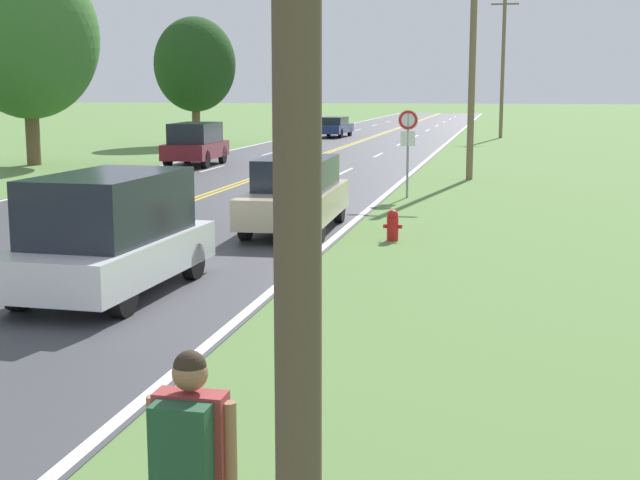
{
  "coord_description": "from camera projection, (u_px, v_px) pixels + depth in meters",
  "views": [
    {
      "loc": [
        9.1,
        -0.25,
        3.25
      ],
      "look_at": [
        6.62,
        11.45,
        1.22
      ],
      "focal_mm": 50.0,
      "sensor_mm": 36.0,
      "label": 1
    }
  ],
  "objects": [
    {
      "name": "car_maroon_suv_mid_near",
      "position": [
        196.0,
        143.0,
        37.85
      ],
      "size": [
        2.0,
        4.2,
        1.82
      ],
      "rotation": [
        0.0,
        0.0,
        1.61
      ],
      "color": "black",
      "rests_on": "ground"
    },
    {
      "name": "tree_mid_treeline",
      "position": [
        28.0,
        37.0,
        37.54
      ],
      "size": [
        5.98,
        5.98,
        8.84
      ],
      "color": "brown",
      "rests_on": "ground"
    },
    {
      "name": "car_champagne_sedan_approaching",
      "position": [
        296.0,
        194.0,
        20.53
      ],
      "size": [
        1.99,
        4.75,
        1.69
      ],
      "rotation": [
        0.0,
        0.0,
        -1.53
      ],
      "color": "black",
      "rests_on": "ground"
    },
    {
      "name": "utility_pole_far",
      "position": [
        503.0,
        65.0,
        58.75
      ],
      "size": [
        1.8,
        0.24,
        9.31
      ],
      "color": "brown",
      "rests_on": "ground"
    },
    {
      "name": "traffic_sign",
      "position": [
        408.0,
        132.0,
        26.54
      ],
      "size": [
        0.6,
        0.1,
        2.63
      ],
      "color": "gray",
      "rests_on": "ground"
    },
    {
      "name": "fire_hydrant",
      "position": [
        393.0,
        225.0,
        19.25
      ],
      "size": [
        0.41,
        0.25,
        0.68
      ],
      "color": "red",
      "rests_on": "ground"
    },
    {
      "name": "car_white_van_nearest",
      "position": [
        111.0,
        233.0,
        14.13
      ],
      "size": [
        2.02,
        4.37,
        1.94
      ],
      "rotation": [
        0.0,
        0.0,
        -1.61
      ],
      "color": "black",
      "rests_on": "ground"
    },
    {
      "name": "utility_pole_midground",
      "position": [
        473.0,
        37.0,
        31.46
      ],
      "size": [
        1.8,
        0.24,
        9.76
      ],
      "color": "brown",
      "rests_on": "ground"
    },
    {
      "name": "tree_behind_sign",
      "position": [
        195.0,
        65.0,
        51.51
      ],
      "size": [
        4.72,
        4.72,
        7.35
      ],
      "color": "brown",
      "rests_on": "ground"
    },
    {
      "name": "hitchhiker_person",
      "position": [
        190.0,
        456.0,
        5.43
      ],
      "size": [
        0.58,
        0.41,
        1.7
      ],
      "rotation": [
        0.0,
        0.0,
        1.57
      ],
      "color": "navy",
      "rests_on": "ground"
    },
    {
      "name": "car_dark_blue_sedan_mid_far",
      "position": [
        334.0,
        127.0,
        60.26
      ],
      "size": [
        1.88,
        4.65,
        1.37
      ],
      "rotation": [
        0.0,
        0.0,
        1.53
      ],
      "color": "black",
      "rests_on": "ground"
    }
  ]
}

